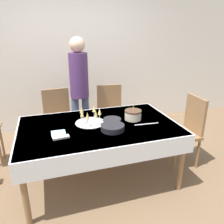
# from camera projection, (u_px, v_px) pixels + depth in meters

# --- Properties ---
(ground_plane) EXTENTS (12.00, 12.00, 0.00)m
(ground_plane) POSITION_uv_depth(u_px,v_px,m) (100.00, 177.00, 2.83)
(ground_plane) COLOR brown
(wall_back) EXTENTS (8.00, 0.05, 2.70)m
(wall_back) POSITION_uv_depth(u_px,v_px,m) (74.00, 56.00, 3.98)
(wall_back) COLOR silver
(wall_back) RESTS_ON ground_plane
(dining_table) EXTENTS (1.84, 1.13, 0.74)m
(dining_table) POSITION_uv_depth(u_px,v_px,m) (99.00, 133.00, 2.61)
(dining_table) COLOR white
(dining_table) RESTS_ON ground_plane
(dining_chair_far_left) EXTENTS (0.46, 0.46, 0.97)m
(dining_chair_far_left) POSITION_uv_depth(u_px,v_px,m) (58.00, 118.00, 3.32)
(dining_chair_far_left) COLOR olive
(dining_chair_far_left) RESTS_ON ground_plane
(dining_chair_far_right) EXTENTS (0.46, 0.46, 0.97)m
(dining_chair_far_right) POSITION_uv_depth(u_px,v_px,m) (111.00, 112.00, 3.55)
(dining_chair_far_right) COLOR olive
(dining_chair_far_right) RESTS_ON ground_plane
(dining_chair_right_end) EXTENTS (0.43, 0.43, 0.97)m
(dining_chair_right_end) POSITION_uv_depth(u_px,v_px,m) (187.00, 128.00, 2.99)
(dining_chair_right_end) COLOR olive
(dining_chair_right_end) RESTS_ON ground_plane
(birthday_cake) EXTENTS (0.21, 0.21, 0.19)m
(birthday_cake) POSITION_uv_depth(u_px,v_px,m) (133.00, 115.00, 2.71)
(birthday_cake) COLOR beige
(birthday_cake) RESTS_ON dining_table
(champagne_tray) EXTENTS (0.36, 0.36, 0.18)m
(champagne_tray) POSITION_uv_depth(u_px,v_px,m) (90.00, 117.00, 2.61)
(champagne_tray) COLOR silver
(champagne_tray) RESTS_ON dining_table
(plate_stack_main) EXTENTS (0.27, 0.27, 0.06)m
(plate_stack_main) POSITION_uv_depth(u_px,v_px,m) (113.00, 127.00, 2.43)
(plate_stack_main) COLOR black
(plate_stack_main) RESTS_ON dining_table
(plate_stack_dessert) EXTENTS (0.22, 0.22, 0.03)m
(plate_stack_dessert) POSITION_uv_depth(u_px,v_px,m) (112.00, 120.00, 2.69)
(plate_stack_dessert) COLOR black
(plate_stack_dessert) RESTS_ON dining_table
(cake_knife) EXTENTS (0.30, 0.04, 0.00)m
(cake_knife) POSITION_uv_depth(u_px,v_px,m) (147.00, 124.00, 2.60)
(cake_knife) COLOR silver
(cake_knife) RESTS_ON dining_table
(fork_pile) EXTENTS (0.18, 0.08, 0.02)m
(fork_pile) POSITION_uv_depth(u_px,v_px,m) (61.00, 137.00, 2.26)
(fork_pile) COLOR silver
(fork_pile) RESTS_ON dining_table
(napkin_pile) EXTENTS (0.15, 0.15, 0.01)m
(napkin_pile) POSITION_uv_depth(u_px,v_px,m) (58.00, 133.00, 2.35)
(napkin_pile) COLOR #8CC6E0
(napkin_pile) RESTS_ON dining_table
(person_standing) EXTENTS (0.28, 0.28, 1.71)m
(person_standing) POSITION_uv_depth(u_px,v_px,m) (79.00, 83.00, 3.29)
(person_standing) COLOR #3F4C72
(person_standing) RESTS_ON ground_plane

